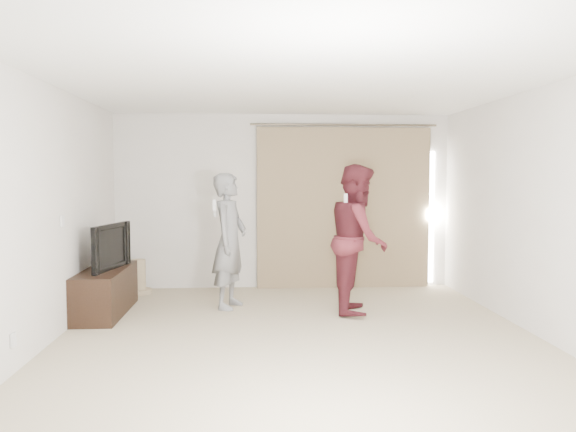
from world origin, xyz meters
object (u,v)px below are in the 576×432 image
object	(u,v)px
tv_console	(105,291)
person_woman	(358,239)
person_man	(230,241)
tv	(104,246)

from	to	relation	value
tv_console	person_woman	xyz separation A→B (m)	(3.09, -0.10, 0.64)
person_man	person_woman	bearing A→B (deg)	-11.90
tv_console	person_man	size ratio (longest dim) A/B	0.83
tv_console	person_man	bearing A→B (deg)	8.80
tv_console	tv	bearing A→B (deg)	0.00
tv	person_man	bearing A→B (deg)	-69.63
tv_console	person_woman	size ratio (longest dim) A/B	0.78
tv_console	tv	world-z (taller)	tv
tv	person_man	world-z (taller)	person_man
tv_console	tv	size ratio (longest dim) A/B	1.48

